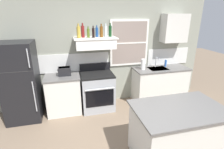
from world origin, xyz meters
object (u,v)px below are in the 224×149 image
at_px(refrigerator, 21,82).
at_px(bottle_balsamic_dark, 93,33).
at_px(bottle_red_label_wine, 83,31).
at_px(bottle_olive_oil_square, 88,33).
at_px(toaster, 64,71).
at_px(bottle_clear_tall, 106,31).
at_px(bottle_amber_wine, 101,32).
at_px(dish_soap_bottle, 166,63).
at_px(paper_towel_roll, 143,64).
at_px(bottle_dark_green_wine, 110,31).
at_px(bottle_blue_liqueur, 97,32).
at_px(kitchen_island, 177,133).
at_px(stove_range, 97,91).
at_px(bottle_champagne_gold_foil, 79,32).

bearing_deg(refrigerator, bottle_balsamic_dark, 2.66).
relative_size(bottle_red_label_wine, bottle_olive_oil_square, 1.28).
height_order(toaster, bottle_clear_tall, bottle_clear_tall).
xyz_separation_m(bottle_amber_wine, dish_soap_bottle, (1.73, 0.03, -0.87)).
relative_size(refrigerator, paper_towel_roll, 6.39).
xyz_separation_m(bottle_clear_tall, bottle_dark_green_wine, (0.11, 0.02, 0.00)).
xyz_separation_m(bottle_balsamic_dark, bottle_blue_liqueur, (0.10, 0.10, 0.00)).
xyz_separation_m(bottle_blue_liqueur, bottle_dark_green_wine, (0.31, -0.02, 0.02)).
xyz_separation_m(bottle_red_label_wine, bottle_dark_green_wine, (0.62, -0.02, -0.00)).
height_order(bottle_red_label_wine, kitchen_island, bottle_red_label_wine).
height_order(bottle_balsamic_dark, paper_towel_roll, bottle_balsamic_dark).
bearing_deg(bottle_blue_liqueur, bottle_red_label_wine, 180.00).
height_order(stove_range, bottle_dark_green_wine, bottle_dark_green_wine).
distance_m(bottle_clear_tall, bottle_dark_green_wine, 0.11).
bearing_deg(paper_towel_roll, bottle_champagne_gold_foil, 178.82).
relative_size(bottle_balsamic_dark, dish_soap_bottle, 1.43).
xyz_separation_m(bottle_clear_tall, paper_towel_roll, (0.94, -0.08, -0.83)).
xyz_separation_m(bottle_blue_liqueur, kitchen_island, (0.90, -2.02, -1.40)).
relative_size(bottle_blue_liqueur, dish_soap_bottle, 1.44).
distance_m(refrigerator, paper_towel_roll, 2.84).
bearing_deg(bottle_red_label_wine, refrigerator, -172.77).
xyz_separation_m(toaster, paper_towel_roll, (1.92, -0.04, 0.04)).
height_order(bottle_balsamic_dark, kitchen_island, bottle_balsamic_dark).
bearing_deg(kitchen_island, stove_range, 117.17).
bearing_deg(bottle_champagne_gold_foil, bottle_dark_green_wine, 5.30).
bearing_deg(toaster, paper_towel_roll, -1.31).
bearing_deg(bottle_amber_wine, bottle_dark_green_wine, 8.94).
relative_size(bottle_champagne_gold_foil, bottle_amber_wine, 1.05).
bearing_deg(bottle_olive_oil_square, refrigerator, -176.11).
bearing_deg(dish_soap_bottle, bottle_balsamic_dark, -177.45).
bearing_deg(paper_towel_roll, bottle_balsamic_dark, 179.34).
bearing_deg(bottle_champagne_gold_foil, dish_soap_bottle, 1.74).
distance_m(stove_range, bottle_clear_tall, 1.43).
distance_m(bottle_champagne_gold_foil, bottle_olive_oil_square, 0.21).
xyz_separation_m(stove_range, bottle_champagne_gold_foil, (-0.36, 0.07, 1.41)).
bearing_deg(bottle_olive_oil_square, paper_towel_roll, -1.78).
xyz_separation_m(stove_range, paper_towel_roll, (1.19, 0.04, 0.58)).
relative_size(refrigerator, toaster, 5.81).
bearing_deg(bottle_amber_wine, kitchen_island, -67.58).
bearing_deg(paper_towel_roll, bottle_clear_tall, 175.25).
distance_m(bottle_champagne_gold_foil, bottle_clear_tall, 0.61).
bearing_deg(bottle_clear_tall, refrigerator, -175.84).
distance_m(toaster, bottle_amber_wine, 1.23).
height_order(bottle_champagne_gold_foil, bottle_amber_wine, bottle_champagne_gold_foil).
distance_m(bottle_amber_wine, dish_soap_bottle, 1.94).
bearing_deg(bottle_clear_tall, paper_towel_roll, -4.75).
bearing_deg(kitchen_island, bottle_blue_liqueur, 114.16).
xyz_separation_m(bottle_amber_wine, bottle_dark_green_wine, (0.21, 0.03, 0.00)).
bearing_deg(bottle_balsamic_dark, bottle_clear_tall, 12.21).
height_order(bottle_champagne_gold_foil, bottle_balsamic_dark, bottle_champagne_gold_foil).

